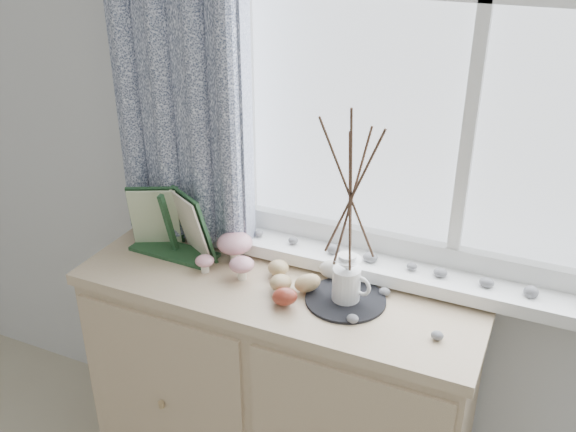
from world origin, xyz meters
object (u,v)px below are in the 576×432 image
object	(u,v)px
sideboard	(280,395)
twig_pitcher	(351,190)
toadstool_cluster	(233,251)
botanical_book	(166,225)

from	to	relation	value
sideboard	twig_pitcher	bearing A→B (deg)	-1.84
sideboard	twig_pitcher	world-z (taller)	twig_pitcher
toadstool_cluster	twig_pitcher	distance (m)	0.47
toadstool_cluster	twig_pitcher	size ratio (longest dim) A/B	0.32
botanical_book	twig_pitcher	bearing A→B (deg)	2.17
sideboard	twig_pitcher	xyz separation A→B (m)	(0.21, -0.01, 0.76)
sideboard	twig_pitcher	size ratio (longest dim) A/B	2.03
sideboard	toadstool_cluster	distance (m)	0.51
botanical_book	twig_pitcher	world-z (taller)	twig_pitcher
sideboard	botanical_book	xyz separation A→B (m)	(-0.37, -0.01, 0.54)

